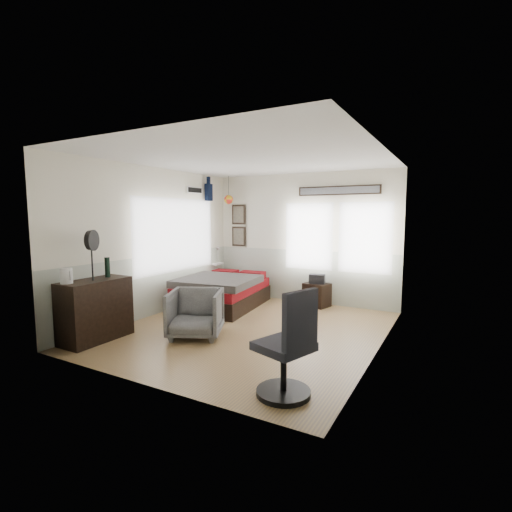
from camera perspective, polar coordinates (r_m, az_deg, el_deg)
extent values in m
cube|color=#8D6B4D|center=(6.10, -1.01, -11.27)|extent=(4.00, 4.50, 0.01)
cube|color=#EBE5CB|center=(7.86, 7.17, 2.71)|extent=(4.00, 0.02, 2.70)
cube|color=#EBE5CB|center=(4.05, -17.10, -0.88)|extent=(4.00, 0.02, 2.70)
cube|color=#EBE5CB|center=(7.04, -15.30, 2.12)|extent=(0.02, 4.50, 2.70)
cube|color=#EBE5CB|center=(5.14, 18.68, 0.54)|extent=(0.02, 4.50, 2.70)
cube|color=white|center=(5.88, -1.06, 14.76)|extent=(4.00, 4.50, 0.02)
cube|color=#B3BBAA|center=(7.94, 7.07, -3.06)|extent=(4.00, 0.01, 1.10)
cube|color=#B3BBAA|center=(7.14, -15.07, -4.29)|extent=(0.01, 4.50, 1.10)
cube|color=#B3BBAA|center=(5.28, 18.28, -8.12)|extent=(0.01, 4.50, 1.10)
cube|color=silver|center=(7.41, -12.14, 3.18)|extent=(0.03, 2.20, 1.35)
cube|color=silver|center=(7.76, 8.10, 3.03)|extent=(0.95, 0.03, 1.30)
cube|color=silver|center=(7.44, 16.42, 2.69)|extent=(0.95, 0.03, 1.30)
cube|color=black|center=(8.52, -2.66, 3.03)|extent=(0.35, 0.03, 0.45)
cube|color=black|center=(8.51, -2.67, 6.40)|extent=(0.35, 0.03, 0.45)
cube|color=#7F7259|center=(8.51, -2.72, 3.03)|extent=(0.27, 0.01, 0.37)
cube|color=#7F7259|center=(8.49, -2.74, 6.40)|extent=(0.27, 0.01, 0.37)
cube|color=black|center=(7.58, 12.53, 9.82)|extent=(1.65, 0.03, 0.18)
cube|color=gray|center=(7.57, 12.50, 9.83)|extent=(1.58, 0.01, 0.13)
cube|color=white|center=(7.89, -9.42, 9.96)|extent=(0.02, 0.48, 0.14)
sphere|color=red|center=(8.34, -4.24, 8.65)|extent=(0.20, 0.20, 0.20)
cube|color=black|center=(7.56, -5.13, -6.57)|extent=(1.58, 2.08, 0.31)
cube|color=maroon|center=(7.51, -5.15, -4.77)|extent=(1.53, 2.04, 0.17)
cube|color=#4D4742|center=(7.31, -6.09, -3.86)|extent=(1.57, 1.54, 0.14)
cube|color=maroon|center=(8.29, -4.00, -2.62)|extent=(0.57, 0.39, 0.14)
cube|color=maroon|center=(7.97, -0.14, -2.97)|extent=(0.57, 0.39, 0.14)
cube|color=black|center=(5.98, -23.46, -7.62)|extent=(0.48, 1.00, 0.90)
imported|color=gray|center=(5.74, -9.30, -8.69)|extent=(1.03, 1.04, 0.72)
cube|color=black|center=(7.62, 9.33, -5.90)|extent=(0.55, 0.48, 0.47)
cylinder|color=black|center=(4.06, 4.23, -20.18)|extent=(0.56, 0.56, 0.05)
cylinder|color=black|center=(3.96, 4.26, -17.03)|extent=(0.06, 0.06, 0.43)
cube|color=black|center=(3.87, 4.29, -13.65)|extent=(0.63, 0.63, 0.09)
cube|color=black|center=(3.63, 6.84, -9.65)|extent=(0.21, 0.45, 0.56)
cylinder|color=silver|center=(5.72, -27.17, -2.73)|extent=(0.16, 0.16, 0.22)
cube|color=silver|center=(5.64, -26.62, -2.71)|extent=(0.02, 0.02, 0.13)
cylinder|color=black|center=(6.05, -21.90, -1.61)|extent=(0.08, 0.08, 0.30)
cylinder|color=black|center=(5.79, -23.91, -0.74)|extent=(0.02, 0.02, 0.56)
cylinder|color=black|center=(5.76, -24.04, 2.22)|extent=(0.16, 0.28, 0.28)
cylinder|color=black|center=(5.73, -23.81, 2.21)|extent=(0.14, 0.28, 0.30)
cube|color=black|center=(7.56, 9.37, -3.49)|extent=(0.34, 0.26, 0.18)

